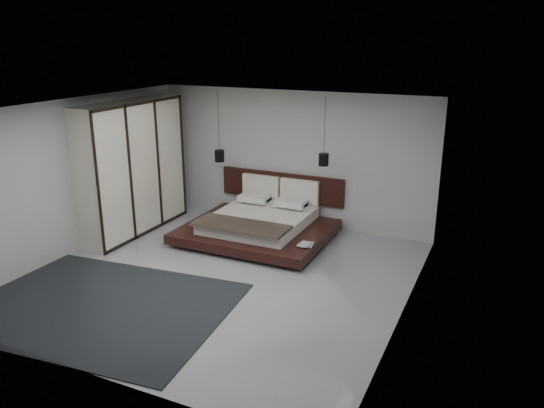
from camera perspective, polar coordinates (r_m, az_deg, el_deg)
The scene contains 14 objects.
floor at distance 8.99m, azimuth -5.45°, elevation -7.72°, with size 6.00×6.00×0.00m, color #96999F.
ceiling at distance 8.20m, azimuth -6.02°, elevation 10.27°, with size 6.00×6.00×0.00m, color white.
wall_back at distance 11.09m, azimuth 2.13°, elevation 4.93°, with size 6.00×6.00×0.00m, color #B1B1AF.
wall_front at distance 6.25m, azimuth -19.77°, elevation -6.41°, with size 6.00×6.00×0.00m, color #B1B1AF.
wall_left at distance 10.29m, azimuth -20.32°, elevation 2.83°, with size 6.00×6.00×0.00m, color #B1B1AF.
wall_right at distance 7.49m, azimuth 14.54°, elevation -1.94°, with size 6.00×6.00×0.00m, color #B1B1AF.
lattice_screen at distance 12.08m, azimuth -11.98°, elevation 5.13°, with size 0.05×0.90×2.60m, color black.
bed at distance 10.53m, azimuth -1.30°, elevation -2.08°, with size 2.78×2.39×1.08m.
book_lower at distance 9.54m, azimuth 3.16°, elevation -4.33°, with size 0.21×0.29×0.03m, color #99724C.
book_upper at distance 9.51m, azimuth 2.98°, elevation -4.24°, with size 0.20×0.27×0.02m, color #99724C.
pendant_left at distance 11.09m, azimuth -5.67°, elevation 5.20°, with size 0.20×0.20×1.46m.
pendant_right at distance 10.12m, azimuth 5.58°, elevation 4.80°, with size 0.19×0.19×1.32m.
wardrobe at distance 10.97m, azimuth -14.80°, elevation 3.79°, with size 0.64×2.70×2.65m.
rug at distance 8.46m, azimuth -18.49°, elevation -10.28°, with size 3.96×2.83×0.02m, color black.
Camera 1 is at (4.15, -6.99, 3.84)m, focal length 35.00 mm.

